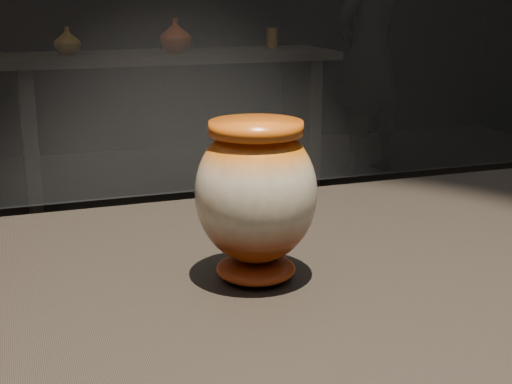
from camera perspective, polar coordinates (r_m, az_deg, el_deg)
main_vase at (r=0.87m, az=0.00°, el=-0.23°), size 0.20×0.20×0.20m
back_shelf at (r=4.41m, az=-6.74°, el=7.63°), size 2.00×0.60×0.90m
back_vase_left at (r=4.30m, az=-14.86°, el=11.61°), size 0.17×0.17×0.16m
back_vase_mid at (r=4.32m, az=-6.47°, el=12.32°), size 0.27×0.27×0.20m
back_vase_right at (r=4.60m, az=1.27°, el=12.17°), size 0.07×0.07×0.13m
visitor at (r=5.05m, az=9.04°, el=10.71°), size 0.69×0.55×1.65m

